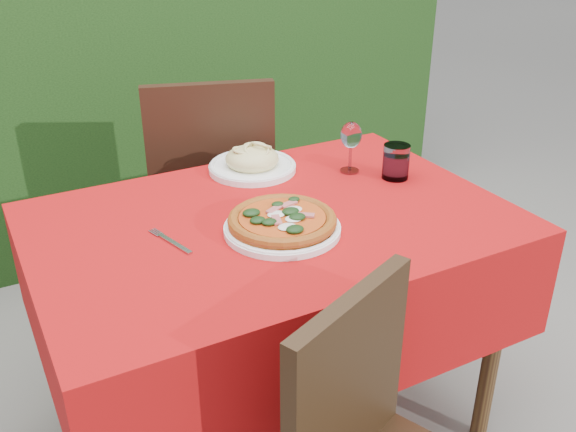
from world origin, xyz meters
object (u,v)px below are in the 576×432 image
wine_glass (351,137)px  fork (175,243)px  pasta_plate (252,162)px  water_glass (396,163)px  pizza_plate (282,223)px  chair_far (211,186)px

wine_glass → fork: size_ratio=0.89×
pasta_plate → water_glass: (0.36, -0.26, 0.02)m
pizza_plate → fork: (-0.27, 0.07, -0.02)m
pizza_plate → wine_glass: (0.37, 0.25, 0.09)m
pizza_plate → pasta_plate: size_ratio=1.10×
water_glass → wine_glass: size_ratio=0.65×
water_glass → wine_glass: 0.16m
pizza_plate → fork: bearing=165.8°
water_glass → fork: 0.74m
chair_far → water_glass: chair_far is taller
chair_far → wine_glass: size_ratio=6.03×
chair_far → water_glass: 0.75m
pasta_plate → wine_glass: 0.32m
pizza_plate → chair_far: bearing=82.3°
pizza_plate → pasta_plate: (0.11, 0.40, 0.00)m
chair_far → pizza_plate: 0.80m
pizza_plate → water_glass: water_glass is taller
chair_far → water_glass: bearing=137.7°
chair_far → fork: size_ratio=5.38×
wine_glass → fork: (-0.64, -0.19, -0.11)m
chair_far → wine_glass: 0.65m
pizza_plate → fork: pizza_plate is taller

